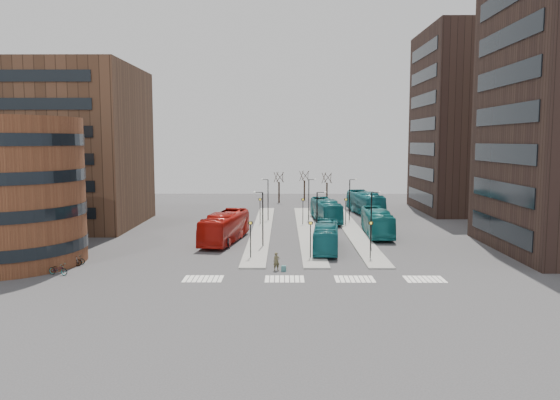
{
  "coord_description": "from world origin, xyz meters",
  "views": [
    {
      "loc": [
        -1.06,
        -41.76,
        11.78
      ],
      "look_at": [
        -1.51,
        20.79,
        5.0
      ],
      "focal_mm": 35.0,
      "sensor_mm": 36.0,
      "label": 1
    }
  ],
  "objects_px": {
    "commuter_b": "(322,245)",
    "commuter_c": "(333,241)",
    "suitcase": "(284,269)",
    "teal_bus_b": "(326,210)",
    "teal_bus_a": "(326,237)",
    "teal_bus_c": "(377,222)",
    "bicycle_far": "(76,260)",
    "traveller": "(276,262)",
    "bicycle_near": "(58,269)",
    "teal_bus_d": "(365,203)",
    "bicycle_mid": "(72,261)",
    "red_bus": "(225,227)",
    "commuter_a": "(227,242)"
  },
  "relations": [
    {
      "from": "teal_bus_a",
      "to": "teal_bus_d",
      "type": "distance_m",
      "value": 30.73
    },
    {
      "from": "commuter_c",
      "to": "teal_bus_b",
      "type": "bearing_deg",
      "value": -157.39
    },
    {
      "from": "teal_bus_a",
      "to": "teal_bus_b",
      "type": "distance_m",
      "value": 21.27
    },
    {
      "from": "commuter_b",
      "to": "bicycle_mid",
      "type": "distance_m",
      "value": 24.66
    },
    {
      "from": "teal_bus_b",
      "to": "teal_bus_d",
      "type": "relative_size",
      "value": 0.9
    },
    {
      "from": "red_bus",
      "to": "teal_bus_a",
      "type": "xyz_separation_m",
      "value": [
        11.47,
        -4.83,
        -0.26
      ]
    },
    {
      "from": "suitcase",
      "to": "teal_bus_c",
      "type": "distance_m",
      "value": 22.54
    },
    {
      "from": "teal_bus_b",
      "to": "teal_bus_a",
      "type": "bearing_deg",
      "value": -100.69
    },
    {
      "from": "commuter_c",
      "to": "bicycle_far",
      "type": "xyz_separation_m",
      "value": [
        -25.36,
        -8.48,
        -0.31
      ]
    },
    {
      "from": "bicycle_far",
      "to": "red_bus",
      "type": "bearing_deg",
      "value": -43.88
    },
    {
      "from": "commuter_b",
      "to": "bicycle_far",
      "type": "bearing_deg",
      "value": 123.87
    },
    {
      "from": "red_bus",
      "to": "teal_bus_c",
      "type": "distance_m",
      "value": 19.18
    },
    {
      "from": "teal_bus_a",
      "to": "commuter_a",
      "type": "bearing_deg",
      "value": -178.02
    },
    {
      "from": "suitcase",
      "to": "commuter_a",
      "type": "xyz_separation_m",
      "value": [
        -6.27,
        10.33,
        0.56
      ]
    },
    {
      "from": "red_bus",
      "to": "commuter_a",
      "type": "xyz_separation_m",
      "value": [
        0.62,
        -4.2,
        -0.92
      ]
    },
    {
      "from": "teal_bus_d",
      "to": "commuter_a",
      "type": "xyz_separation_m",
      "value": [
        -19.44,
        -28.87,
        -1.0
      ]
    },
    {
      "from": "bicycle_mid",
      "to": "bicycle_near",
      "type": "bearing_deg",
      "value": 163.82
    },
    {
      "from": "commuter_a",
      "to": "commuter_c",
      "type": "distance_m",
      "value": 11.74
    },
    {
      "from": "teal_bus_c",
      "to": "teal_bus_d",
      "type": "bearing_deg",
      "value": 87.62
    },
    {
      "from": "suitcase",
      "to": "commuter_b",
      "type": "relative_size",
      "value": 0.29
    },
    {
      "from": "red_bus",
      "to": "commuter_c",
      "type": "xyz_separation_m",
      "value": [
        12.33,
        -3.38,
        -0.97
      ]
    },
    {
      "from": "bicycle_near",
      "to": "red_bus",
      "type": "bearing_deg",
      "value": -21.86
    },
    {
      "from": "teal_bus_a",
      "to": "commuter_a",
      "type": "distance_m",
      "value": 10.89
    },
    {
      "from": "teal_bus_c",
      "to": "traveller",
      "type": "distance_m",
      "value": 22.6
    },
    {
      "from": "suitcase",
      "to": "commuter_c",
      "type": "height_order",
      "value": "commuter_c"
    },
    {
      "from": "teal_bus_a",
      "to": "traveller",
      "type": "relative_size",
      "value": 6.33
    },
    {
      "from": "red_bus",
      "to": "teal_bus_b",
      "type": "bearing_deg",
      "value": 60.96
    },
    {
      "from": "commuter_a",
      "to": "teal_bus_c",
      "type": "bearing_deg",
      "value": -172.55
    },
    {
      "from": "suitcase",
      "to": "commuter_a",
      "type": "height_order",
      "value": "commuter_a"
    },
    {
      "from": "traveller",
      "to": "commuter_c",
      "type": "bearing_deg",
      "value": 42.99
    },
    {
      "from": "red_bus",
      "to": "commuter_b",
      "type": "bearing_deg",
      "value": -22.2
    },
    {
      "from": "traveller",
      "to": "teal_bus_d",
      "type": "bearing_deg",
      "value": 52.78
    },
    {
      "from": "red_bus",
      "to": "commuter_b",
      "type": "xyz_separation_m",
      "value": [
        10.87,
        -6.73,
        -0.84
      ]
    },
    {
      "from": "red_bus",
      "to": "bicycle_mid",
      "type": "bearing_deg",
      "value": -125.97
    },
    {
      "from": "teal_bus_d",
      "to": "bicycle_far",
      "type": "relative_size",
      "value": 7.46
    },
    {
      "from": "teal_bus_c",
      "to": "bicycle_far",
      "type": "distance_m",
      "value": 35.72
    },
    {
      "from": "teal_bus_c",
      "to": "commuter_a",
      "type": "distance_m",
      "value": 20.07
    },
    {
      "from": "teal_bus_a",
      "to": "bicycle_far",
      "type": "relative_size",
      "value": 6.08
    },
    {
      "from": "commuter_c",
      "to": "commuter_a",
      "type": "bearing_deg",
      "value": -61.21
    },
    {
      "from": "teal_bus_c",
      "to": "bicycle_mid",
      "type": "bearing_deg",
      "value": -149.32
    },
    {
      "from": "red_bus",
      "to": "teal_bus_a",
      "type": "distance_m",
      "value": 12.45
    },
    {
      "from": "bicycle_near",
      "to": "teal_bus_b",
      "type": "bearing_deg",
      "value": -21.56
    },
    {
      "from": "teal_bus_c",
      "to": "red_bus",
      "type": "bearing_deg",
      "value": -164.12
    },
    {
      "from": "teal_bus_b",
      "to": "bicycle_far",
      "type": "relative_size",
      "value": 6.72
    },
    {
      "from": "commuter_b",
      "to": "commuter_c",
      "type": "xyz_separation_m",
      "value": [
        1.46,
        3.35,
        -0.13
      ]
    },
    {
      "from": "teal_bus_d",
      "to": "commuter_c",
      "type": "distance_m",
      "value": 29.11
    },
    {
      "from": "suitcase",
      "to": "traveller",
      "type": "distance_m",
      "value": 0.93
    },
    {
      "from": "red_bus",
      "to": "teal_bus_d",
      "type": "bearing_deg",
      "value": 60.45
    },
    {
      "from": "teal_bus_d",
      "to": "teal_bus_a",
      "type": "bearing_deg",
      "value": -113.42
    },
    {
      "from": "traveller",
      "to": "bicycle_near",
      "type": "height_order",
      "value": "traveller"
    }
  ]
}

